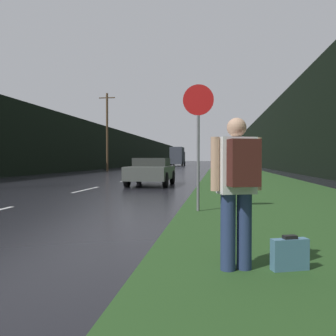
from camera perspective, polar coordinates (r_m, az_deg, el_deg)
The scene contains 13 objects.
grass_verge at distance 42.50m, azimuth 10.60°, elevation -0.37°, with size 6.00×240.00×0.02m, color #26471E.
lane_stripe_c at distance 15.51m, azimuth -12.99°, elevation -3.39°, with size 0.12×3.00×0.01m, color silver.
lane_stripe_d at distance 22.18m, azimuth -6.55°, elevation -1.94°, with size 0.12×3.00×0.01m, color silver.
lane_stripe_e at distance 29.00m, azimuth -3.12°, elevation -1.16°, with size 0.12×3.00×0.01m, color silver.
lane_stripe_f at distance 35.89m, azimuth -1.00°, elevation -0.67°, with size 0.12×3.00×0.01m, color silver.
treeline_far_side at distance 54.86m, azimuth -9.24°, elevation 3.08°, with size 2.00×140.00×5.87m, color black.
treeline_near_side at distance 53.13m, azimuth 16.59°, elevation 4.51°, with size 2.00×140.00×8.50m, color black.
utility_pole_far at distance 39.96m, azimuth -9.74°, elevation 5.86°, with size 1.80×0.24×8.58m.
stop_sign at distance 8.73m, azimuth 4.87°, elevation 5.75°, with size 0.75×0.07×3.11m.
hitchhiker_with_backpack at distance 4.09m, azimuth 11.11°, elevation -2.49°, with size 0.58×0.51×1.76m.
suitcase at distance 4.39m, azimuth 18.94°, elevation -13.03°, with size 0.45×0.25×0.42m.
car_passing_near at distance 17.62m, azimuth -2.69°, elevation -0.49°, with size 2.00×4.12×1.36m.
delivery_truck at distance 71.58m, azimuth 1.57°, elevation 1.89°, with size 2.54×8.00×3.72m.
Camera 1 is at (5.49, -2.43, 1.28)m, focal length 38.00 mm.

